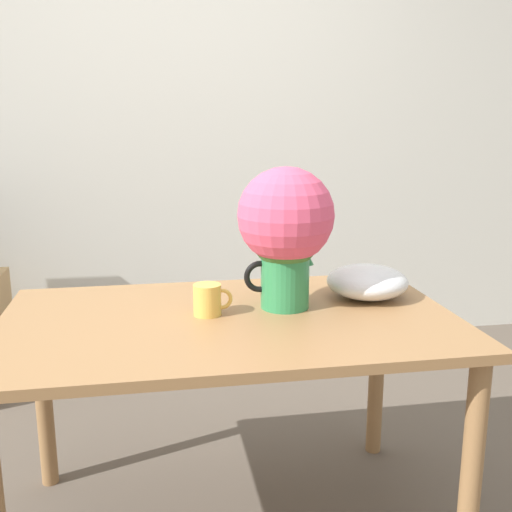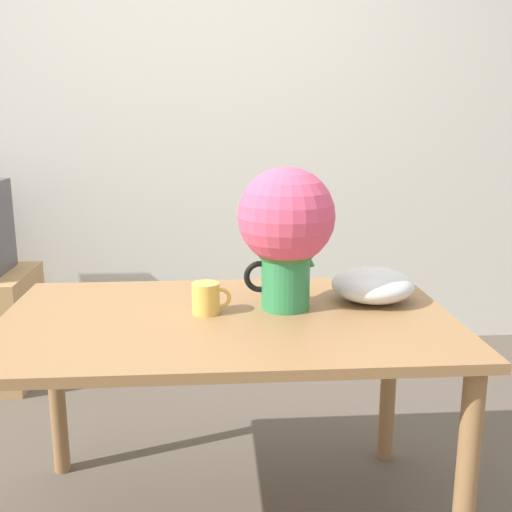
% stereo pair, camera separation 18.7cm
% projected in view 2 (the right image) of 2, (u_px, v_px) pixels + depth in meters
% --- Properties ---
extents(wall_back, '(8.00, 0.05, 2.60)m').
position_uv_depth(wall_back, '(195.00, 123.00, 3.35)').
color(wall_back, silver).
rests_on(wall_back, ground_plane).
extents(table, '(1.39, 0.84, 0.73)m').
position_uv_depth(table, '(227.00, 345.00, 1.86)').
color(table, olive).
rests_on(table, ground_plane).
extents(flower_vase, '(0.30, 0.30, 0.45)m').
position_uv_depth(flower_vase, '(286.00, 227.00, 1.86)').
color(flower_vase, '#2D844C').
rests_on(flower_vase, table).
extents(coffee_mug, '(0.12, 0.09, 0.10)m').
position_uv_depth(coffee_mug, '(207.00, 298.00, 1.85)').
color(coffee_mug, gold).
rests_on(coffee_mug, table).
extents(white_bowl, '(0.27, 0.27, 0.11)m').
position_uv_depth(white_bowl, '(373.00, 285.00, 1.98)').
color(white_bowl, silver).
rests_on(white_bowl, table).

